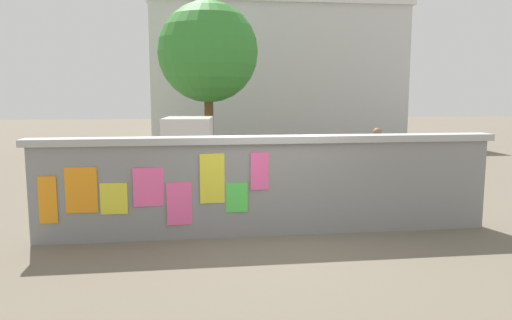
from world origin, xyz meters
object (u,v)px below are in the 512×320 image
at_px(auto_rickshaw_truck, 226,154).
at_px(bicycle_far, 352,188).
at_px(tree_roadside, 208,52).
at_px(person_walking, 377,153).
at_px(bicycle_near, 287,199).
at_px(motorcycle, 108,188).

height_order(auto_rickshaw_truck, bicycle_far, auto_rickshaw_truck).
bearing_deg(auto_rickshaw_truck, bicycle_far, -41.36).
bearing_deg(auto_rickshaw_truck, tree_roadside, 92.18).
relative_size(person_walking, tree_roadside, 0.28).
bearing_deg(bicycle_near, tree_roadside, 97.55).
distance_m(auto_rickshaw_truck, motorcycle, 3.41).
height_order(bicycle_near, bicycle_far, same).
xyz_separation_m(motorcycle, bicycle_near, (3.68, -1.25, -0.10)).
bearing_deg(person_walking, bicycle_far, -128.91).
height_order(motorcycle, bicycle_far, bicycle_far).
xyz_separation_m(motorcycle, bicycle_far, (5.36, -0.31, -0.10)).
height_order(bicycle_far, tree_roadside, tree_roadside).
distance_m(bicycle_near, person_walking, 3.60).
xyz_separation_m(bicycle_near, tree_roadside, (-1.18, 8.90, 3.56)).
bearing_deg(auto_rickshaw_truck, bicycle_near, -73.53).
bearing_deg(motorcycle, person_walking, 8.86).
bearing_deg(bicycle_far, auto_rickshaw_truck, 138.64).
xyz_separation_m(auto_rickshaw_truck, motorcycle, (-2.72, -2.02, -0.44)).
bearing_deg(motorcycle, auto_rickshaw_truck, 36.60).
relative_size(auto_rickshaw_truck, motorcycle, 1.98).
distance_m(auto_rickshaw_truck, bicycle_far, 3.57).
height_order(motorcycle, tree_roadside, tree_roadside).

